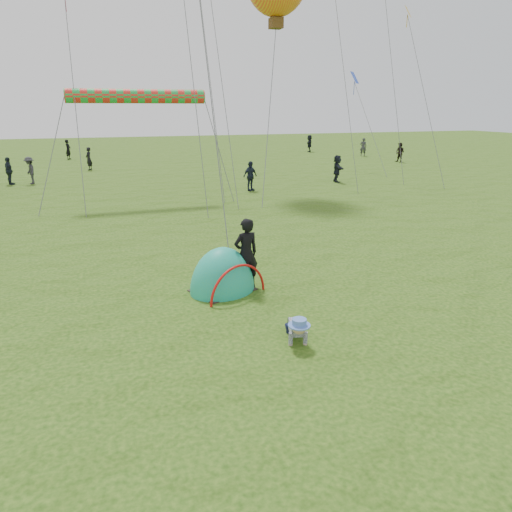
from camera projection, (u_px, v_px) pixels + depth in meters
name	position (u px, v px, depth m)	size (l,w,h in m)	color
ground	(284.00, 341.00, 9.00)	(140.00, 140.00, 0.00)	#193C0C
crawling_toddler	(297.00, 327.00, 8.90)	(0.55, 0.79, 0.60)	black
popup_tent	(223.00, 290.00, 11.52)	(1.73, 1.42, 2.23)	#10A39D
standing_adult	(246.00, 254.00, 11.41)	(0.66, 0.43, 1.82)	black
crowd_person_0	(363.00, 147.00, 43.37)	(0.62, 0.40, 1.69)	#313237
crowd_person_2	(250.00, 176.00, 25.10)	(0.95, 0.39, 1.62)	#1A2333
crowd_person_3	(30.00, 170.00, 27.40)	(1.04, 0.60, 1.62)	#2D2D31
crowd_person_5	(337.00, 169.00, 28.10)	(1.53, 0.49, 1.65)	black
crowd_person_6	(68.00, 149.00, 40.63)	(0.62, 0.41, 1.71)	black
crowd_person_8	(9.00, 171.00, 27.08)	(0.95, 0.40, 1.63)	#1B232C
crowd_person_11	(309.00, 143.00, 47.55)	(1.59, 0.51, 1.72)	black
crowd_person_12	(89.00, 159.00, 33.59)	(0.60, 0.39, 1.65)	black
crowd_person_13	(400.00, 152.00, 38.46)	(0.78, 0.61, 1.61)	black
rainbow_tube_kite	(137.00, 96.00, 21.05)	(0.64, 0.64, 6.26)	red
diamond_kite_1	(408.00, 11.00, 27.43)	(0.71, 0.71, 0.00)	#FDB106
diamond_kite_10	(355.00, 78.00, 32.76)	(0.94, 0.94, 0.00)	blue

